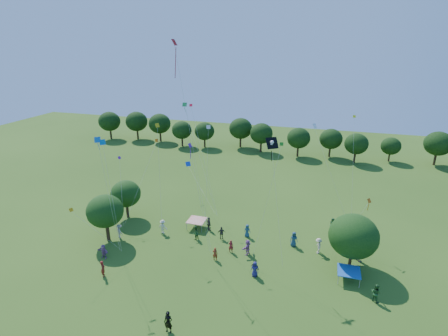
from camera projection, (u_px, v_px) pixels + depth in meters
near_tree_west at (105, 211)px, 41.04m from camera, size 4.30×4.30×5.85m
near_tree_north at (126, 194)px, 46.71m from camera, size 3.99×3.99×5.29m
near_tree_east at (354, 236)px, 36.05m from camera, size 5.08×5.08×6.06m
treeline at (271, 134)px, 74.44m from camera, size 88.01×8.77×6.77m
tent_red_stripe at (197, 220)px, 44.85m from camera, size 2.20×2.20×1.10m
tent_blue at (349, 271)px, 34.97m from camera, size 2.20×2.20×1.10m
man_in_black at (168, 322)px, 28.69m from camera, size 0.75×0.48×2.00m
crowd_person_0 at (255, 269)px, 35.60m from camera, size 0.89×0.56×1.69m
crowd_person_1 at (215, 254)px, 38.28m from camera, size 0.62×0.44×1.55m
crowd_person_2 at (333, 225)px, 44.06m from camera, size 0.53×0.92×1.81m
crowd_person_3 at (119, 231)px, 42.68m from camera, size 1.25×1.01×1.75m
crowd_person_4 at (209, 224)px, 44.27m from camera, size 1.07×1.12×1.81m
crowd_person_5 at (247, 247)px, 39.24m from camera, size 1.09×1.83×1.85m
crowd_person_6 at (294, 239)px, 40.82m from camera, size 1.03×0.78×1.85m
crowd_person_7 at (231, 246)px, 39.72m from camera, size 0.59×0.39×1.54m
crowd_person_8 at (195, 233)px, 42.28m from camera, size 0.78×0.97×1.73m
crowd_person_9 at (163, 227)px, 43.60m from camera, size 1.26×0.70×1.83m
crowd_person_10 at (222, 233)px, 42.35m from camera, size 1.04×0.72×1.63m
crowd_person_11 at (103, 251)px, 38.63m from camera, size 1.63×0.84×1.66m
crowd_person_12 at (247, 231)px, 42.80m from camera, size 0.88×0.58×1.67m
crowd_person_13 at (103, 269)px, 35.60m from camera, size 0.71×0.79×1.79m
crowd_person_14 at (376, 293)px, 32.18m from camera, size 1.01×0.91×1.82m
crowd_person_15 at (318, 246)px, 39.46m from camera, size 0.77×1.31×1.89m
crowd_person_16 at (255, 268)px, 35.82m from camera, size 1.06×0.73×1.65m
crowd_person_17 at (359, 255)px, 38.13m from camera, size 1.31×1.47×1.57m
pirate_kite at (272, 145)px, 34.55m from camera, size 2.83×3.76×12.44m
red_high_kite at (182, 88)px, 34.18m from camera, size 4.53×2.72×21.62m
small_kite_0 at (199, 138)px, 46.36m from camera, size 5.38×4.98×13.50m
small_kite_1 at (148, 162)px, 44.26m from camera, size 2.55×5.70×9.67m
small_kite_2 at (353, 152)px, 43.45m from camera, size 1.11×4.64×12.75m
small_kite_3 at (272, 182)px, 34.63m from camera, size 2.34×1.34×12.29m
small_kite_4 at (102, 162)px, 34.36m from camera, size 1.15×0.61×12.76m
small_kite_5 at (194, 171)px, 35.26m from camera, size 2.07×0.47×11.94m
small_kite_6 at (320, 140)px, 44.79m from camera, size 5.49×4.38×11.43m
small_kite_7 at (106, 165)px, 35.30m from camera, size 1.59×1.04×12.22m
small_kite_8 at (366, 206)px, 38.85m from camera, size 2.31×0.57×5.04m
small_kite_9 at (83, 220)px, 35.44m from camera, size 3.68×2.75×5.81m
small_kite_10 at (158, 152)px, 40.11m from camera, size 1.27×2.85×12.62m
small_kite_11 at (190, 125)px, 49.05m from camera, size 7.54×7.88×13.14m
small_kite_12 at (191, 169)px, 52.12m from camera, size 7.01×7.68×4.19m
small_kite_13 at (120, 175)px, 44.50m from camera, size 2.62×4.51×7.43m
small_kite_14 at (208, 154)px, 39.91m from camera, size 1.05×0.70×12.67m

